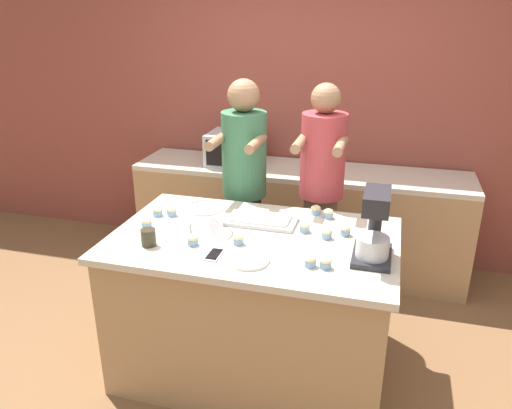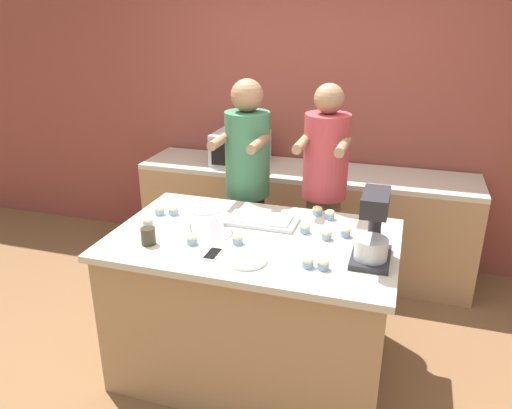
% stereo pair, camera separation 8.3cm
% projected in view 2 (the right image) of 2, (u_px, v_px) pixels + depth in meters
% --- Properties ---
extents(ground_plane, '(16.00, 16.00, 0.00)m').
position_uv_depth(ground_plane, '(254.00, 366.00, 3.22)').
color(ground_plane, brown).
extents(back_wall, '(10.00, 0.06, 2.70)m').
position_uv_depth(back_wall, '(315.00, 108.00, 4.30)').
color(back_wall, brown).
rests_on(back_wall, ground_plane).
extents(island_counter, '(1.64, 1.02, 0.93)m').
position_uv_depth(island_counter, '(254.00, 305.00, 3.05)').
color(island_counter, '#A87F56').
rests_on(island_counter, ground_plane).
extents(back_counter, '(2.80, 0.60, 0.90)m').
position_uv_depth(back_counter, '(303.00, 219.00, 4.32)').
color(back_counter, '#A87F56').
rests_on(back_counter, ground_plane).
extents(person_left, '(0.33, 0.50, 1.72)m').
position_uv_depth(person_left, '(248.00, 191.00, 3.63)').
color(person_left, '#232328').
rests_on(person_left, ground_plane).
extents(person_right, '(0.32, 0.49, 1.71)m').
position_uv_depth(person_right, '(324.00, 200.00, 3.48)').
color(person_right, brown).
rests_on(person_right, ground_plane).
extents(stand_mixer, '(0.20, 0.30, 0.38)m').
position_uv_depth(stand_mixer, '(373.00, 231.00, 2.55)').
color(stand_mixer, '#232328').
rests_on(stand_mixer, island_counter).
extents(mixing_bowl, '(0.25, 0.25, 0.15)m').
position_uv_depth(mixing_bowl, '(205.00, 217.00, 2.94)').
color(mixing_bowl, '#BCBCC1').
rests_on(mixing_bowl, island_counter).
extents(baking_tray, '(0.43, 0.23, 0.04)m').
position_uv_depth(baking_tray, '(262.00, 220.00, 3.06)').
color(baking_tray, '#BCBCC1').
rests_on(baking_tray, island_counter).
extents(microwave_oven, '(0.44, 0.38, 0.27)m').
position_uv_depth(microwave_oven, '(240.00, 148.00, 4.26)').
color(microwave_oven, '#B7B7BC').
rests_on(microwave_oven, back_counter).
extents(cell_phone, '(0.07, 0.14, 0.01)m').
position_uv_depth(cell_phone, '(213.00, 254.00, 2.66)').
color(cell_phone, silver).
rests_on(cell_phone, island_counter).
extents(drinking_glass, '(0.08, 0.08, 0.10)m').
position_uv_depth(drinking_glass, '(148.00, 236.00, 2.77)').
color(drinking_glass, '#332D1E').
rests_on(drinking_glass, island_counter).
extents(small_plate, '(0.21, 0.21, 0.02)m').
position_uv_depth(small_plate, '(247.00, 260.00, 2.59)').
color(small_plate, white).
rests_on(small_plate, island_counter).
extents(cupcake_0, '(0.06, 0.06, 0.06)m').
position_uv_depth(cupcake_0, '(308.00, 262.00, 2.53)').
color(cupcake_0, '#759EC6').
rests_on(cupcake_0, island_counter).
extents(cupcake_1, '(0.06, 0.06, 0.06)m').
position_uv_depth(cupcake_1, '(317.00, 211.00, 3.17)').
color(cupcake_1, '#759EC6').
rests_on(cupcake_1, island_counter).
extents(cupcake_2, '(0.06, 0.06, 0.06)m').
position_uv_depth(cupcake_2, '(238.00, 239.00, 2.78)').
color(cupcake_2, '#759EC6').
rests_on(cupcake_2, island_counter).
extents(cupcake_3, '(0.06, 0.06, 0.06)m').
position_uv_depth(cupcake_3, '(327.00, 234.00, 2.84)').
color(cupcake_3, '#759EC6').
rests_on(cupcake_3, island_counter).
extents(cupcake_4, '(0.06, 0.06, 0.06)m').
position_uv_depth(cupcake_4, '(345.00, 231.00, 2.87)').
color(cupcake_4, '#759EC6').
rests_on(cupcake_4, island_counter).
extents(cupcake_5, '(0.06, 0.06, 0.06)m').
position_uv_depth(cupcake_5, '(323.00, 264.00, 2.51)').
color(cupcake_5, '#759EC6').
rests_on(cupcake_5, island_counter).
extents(cupcake_6, '(0.06, 0.06, 0.06)m').
position_uv_depth(cupcake_6, '(374.00, 226.00, 2.95)').
color(cupcake_6, '#759EC6').
rests_on(cupcake_6, island_counter).
extents(cupcake_7, '(0.06, 0.06, 0.06)m').
position_uv_depth(cupcake_7, '(148.00, 221.00, 3.01)').
color(cupcake_7, '#759EC6').
rests_on(cupcake_7, island_counter).
extents(cupcake_8, '(0.06, 0.06, 0.06)m').
position_uv_depth(cupcake_8, '(330.00, 214.00, 3.11)').
color(cupcake_8, '#759EC6').
rests_on(cupcake_8, island_counter).
extents(cupcake_9, '(0.06, 0.06, 0.06)m').
position_uv_depth(cupcake_9, '(160.00, 210.00, 3.17)').
color(cupcake_9, '#759EC6').
rests_on(cupcake_9, island_counter).
extents(cupcake_10, '(0.06, 0.06, 0.06)m').
position_uv_depth(cupcake_10, '(305.00, 228.00, 2.92)').
color(cupcake_10, '#759EC6').
rests_on(cupcake_10, island_counter).
extents(cupcake_11, '(0.06, 0.06, 0.06)m').
position_uv_depth(cupcake_11, '(173.00, 210.00, 3.17)').
color(cupcake_11, '#759EC6').
rests_on(cupcake_11, island_counter).
extents(cupcake_12, '(0.06, 0.06, 0.06)m').
position_uv_depth(cupcake_12, '(192.00, 239.00, 2.78)').
color(cupcake_12, '#759EC6').
rests_on(cupcake_12, island_counter).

